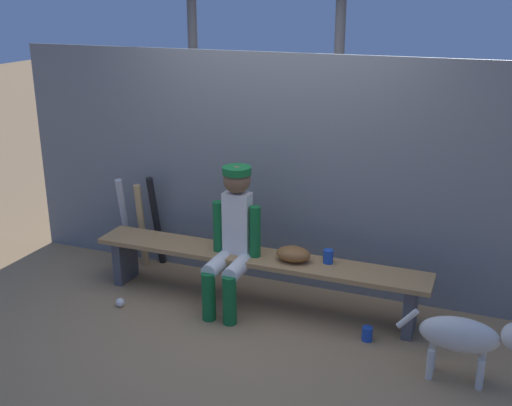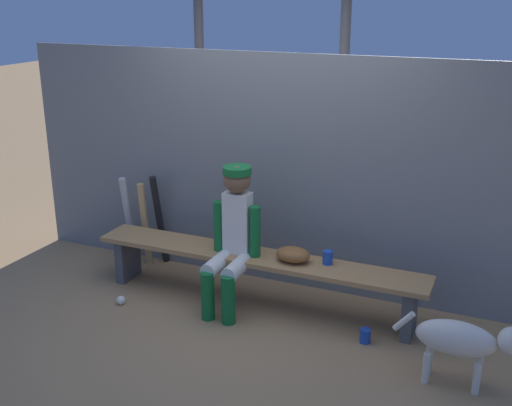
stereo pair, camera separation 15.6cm
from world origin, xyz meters
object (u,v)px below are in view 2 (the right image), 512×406
object	(u,v)px
bat_aluminum_silver	(129,220)
cup_on_bench	(328,257)
dog	(465,340)
player_seated	(232,235)
bat_aluminum_black	(160,220)
bat_wood_tan	(145,225)
baseball_glove	(293,254)
cup_on_ground	(365,336)
baseball	(121,300)
dugout_bench	(256,265)

from	to	relation	value
bat_aluminum_silver	cup_on_bench	size ratio (longest dim) A/B	7.87
cup_on_bench	dog	size ratio (longest dim) A/B	0.13
player_seated	bat_aluminum_black	bearing A→B (deg)	153.38
bat_wood_tan	baseball_glove	bearing A→B (deg)	-11.23
player_seated	bat_aluminum_black	world-z (taller)	player_seated
cup_on_ground	baseball	bearing A→B (deg)	-173.85
dugout_bench	cup_on_ground	xyz separation A→B (m)	(0.99, -0.24, -0.30)
dugout_bench	baseball	bearing A→B (deg)	-156.13
player_seated	bat_wood_tan	size ratio (longest dim) A/B	1.44
cup_on_bench	player_seated	bearing A→B (deg)	-167.06
bat_wood_tan	bat_aluminum_silver	size ratio (longest dim) A/B	0.94
bat_wood_tan	baseball	world-z (taller)	bat_wood_tan
baseball	bat_aluminum_black	bearing A→B (deg)	98.12
bat_wood_tan	baseball	size ratio (longest dim) A/B	11.03
dugout_bench	player_seated	world-z (taller)	player_seated
dugout_bench	cup_on_bench	xyz separation A→B (m)	(0.59, 0.06, 0.14)
bat_wood_tan	baseball	xyz separation A→B (m)	(0.24, -0.77, -0.37)
dugout_bench	bat_aluminum_black	bearing A→B (deg)	161.38
dog	cup_on_ground	bearing A→B (deg)	158.97
dugout_bench	dog	bearing A→B (deg)	-16.78
bat_wood_tan	cup_on_bench	distance (m)	1.88
bat_aluminum_black	dog	world-z (taller)	bat_aluminum_black
bat_aluminum_black	dog	size ratio (longest dim) A/B	1.06
dugout_bench	bat_aluminum_black	world-z (taller)	bat_aluminum_black
bat_wood_tan	cup_on_bench	xyz separation A→B (m)	(1.86, -0.25, 0.09)
baseball	dog	xyz separation A→B (m)	(2.73, -0.05, 0.30)
dugout_bench	cup_on_bench	world-z (taller)	cup_on_bench
cup_on_bench	baseball_glove	bearing A→B (deg)	-166.48
cup_on_ground	player_seated	bearing A→B (deg)	173.49
bat_aluminum_black	cup_on_bench	size ratio (longest dim) A/B	8.12
bat_aluminum_black	bat_aluminum_silver	bearing A→B (deg)	-166.51
bat_wood_tan	cup_on_ground	xyz separation A→B (m)	(2.26, -0.56, -0.35)
baseball	cup_on_bench	xyz separation A→B (m)	(1.62, 0.52, 0.46)
player_seated	dog	distance (m)	1.93
baseball	cup_on_bench	distance (m)	1.77
dugout_bench	dog	xyz separation A→B (m)	(1.70, -0.51, -0.02)
bat_aluminum_silver	dog	world-z (taller)	bat_aluminum_silver
bat_aluminum_black	bat_wood_tan	size ratio (longest dim) A/B	1.09
bat_wood_tan	cup_on_bench	size ratio (longest dim) A/B	7.42
bat_aluminum_black	bat_aluminum_silver	xyz separation A→B (m)	(-0.30, -0.07, -0.01)
bat_wood_tan	cup_on_bench	bearing A→B (deg)	-7.69
cup_on_ground	dog	bearing A→B (deg)	-21.03
bat_aluminum_black	bat_wood_tan	world-z (taller)	bat_aluminum_black
dog	bat_aluminum_silver	bearing A→B (deg)	165.23
player_seated	bat_wood_tan	world-z (taller)	player_seated
baseball_glove	baseball	distance (m)	1.50
bat_aluminum_silver	cup_on_bench	distance (m)	2.06
player_seated	bat_aluminum_silver	size ratio (longest dim) A/B	1.36
player_seated	baseball_glove	distance (m)	0.51
dog	baseball	bearing A→B (deg)	178.85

